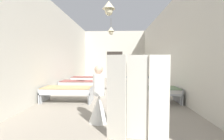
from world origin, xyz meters
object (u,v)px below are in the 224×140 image
bed_right_row_1 (145,84)px  bed_left_row_1 (80,83)px  privacy_screen (137,98)px  bed_right_row_0 (153,91)px  nurse_mid_aisle (118,82)px  bed_right_row_2 (140,79)px  bed_left_row_0 (67,90)px  nurse_far_aisle (121,77)px  nurse_near_aisle (99,102)px  bed_left_row_2 (87,79)px

bed_right_row_1 → bed_left_row_1: bearing=180.0°
bed_right_row_1 → privacy_screen: 4.85m
bed_right_row_0 → nurse_mid_aisle: nurse_mid_aisle is taller
bed_right_row_2 → privacy_screen: privacy_screen is taller
bed_right_row_2 → nurse_mid_aisle: 2.33m
bed_left_row_0 → privacy_screen: (2.33, -2.84, 0.41)m
bed_right_row_0 → nurse_mid_aisle: 2.32m
nurse_far_aisle → bed_right_row_2: bearing=-138.5°
bed_left_row_0 → nurse_near_aisle: nurse_near_aisle is taller
bed_left_row_2 → privacy_screen: bearing=-70.7°
bed_left_row_2 → privacy_screen: privacy_screen is taller
privacy_screen → nurse_mid_aisle: bearing=105.0°
bed_left_row_0 → bed_right_row_0: (3.28, 0.00, 0.00)m
bed_right_row_1 → nurse_near_aisle: bearing=-115.4°
bed_left_row_1 → nurse_far_aisle: bearing=50.1°
bed_right_row_1 → nurse_near_aisle: 4.26m
bed_left_row_2 → privacy_screen: size_ratio=1.12×
bed_left_row_1 → bed_right_row_2: (3.28, 1.90, 0.00)m
nurse_far_aisle → nurse_near_aisle: bearing=154.4°
bed_left_row_1 → bed_right_row_1: size_ratio=1.00×
bed_right_row_0 → nurse_far_aisle: size_ratio=1.28×
bed_right_row_1 → bed_left_row_0: bearing=-149.9°
bed_right_row_1 → nurse_near_aisle: size_ratio=1.28×
bed_left_row_2 → bed_right_row_1: bearing=-30.1°
nurse_near_aisle → nurse_far_aisle: (0.67, 6.39, 0.00)m
bed_left_row_1 → nurse_mid_aisle: (1.94, -0.00, 0.09)m
nurse_near_aisle → nurse_mid_aisle: bearing=-161.8°
bed_left_row_0 → nurse_mid_aisle: nurse_mid_aisle is taller
bed_left_row_0 → bed_left_row_2: (0.00, 3.80, 0.00)m
bed_left_row_0 → nurse_near_aisle: 2.43m
bed_left_row_0 → bed_left_row_1: size_ratio=1.00×
bed_right_row_2 → nurse_near_aisle: bearing=-107.6°
bed_left_row_0 → nurse_near_aisle: size_ratio=1.28×
bed_right_row_0 → bed_left_row_2: bearing=130.8°
nurse_mid_aisle → nurse_far_aisle: (0.18, 2.54, 0.00)m
nurse_far_aisle → bed_left_row_0: bearing=134.8°
bed_left_row_2 → nurse_mid_aisle: bearing=-44.5°
bed_left_row_0 → bed_right_row_2: same height
nurse_mid_aisle → bed_right_row_2: bearing=-70.1°
bed_left_row_1 → bed_right_row_2: 3.79m
bed_left_row_0 → nurse_mid_aisle: (1.94, 1.90, 0.09)m
bed_left_row_1 → bed_right_row_2: bearing=30.1°
nurse_near_aisle → nurse_mid_aisle: (0.49, 3.85, 0.00)m
bed_right_row_0 → bed_left_row_0: bearing=180.0°
bed_left_row_0 → nurse_mid_aisle: bearing=44.4°
bed_left_row_1 → nurse_near_aisle: (1.45, -3.85, 0.09)m
bed_right_row_2 → nurse_far_aisle: bearing=151.1°
bed_left_row_0 → bed_right_row_0: size_ratio=1.00×
privacy_screen → bed_left_row_2: bearing=119.6°
bed_right_row_2 → nurse_near_aisle: (-1.83, -5.75, 0.09)m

